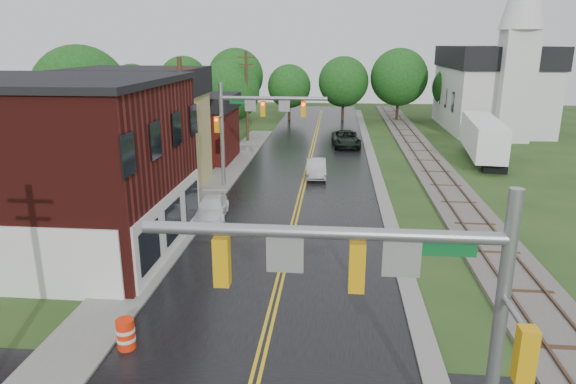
# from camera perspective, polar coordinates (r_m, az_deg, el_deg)

# --- Properties ---
(main_road) EXTENTS (10.00, 90.00, 0.02)m
(main_road) POSITION_cam_1_polar(r_m,az_deg,el_deg) (38.79, 1.93, 1.64)
(main_road) COLOR black
(main_road) RESTS_ON ground
(curb_right) EXTENTS (0.80, 70.00, 0.12)m
(curb_right) POSITION_cam_1_polar(r_m,az_deg,el_deg) (43.70, 9.44, 3.10)
(curb_right) COLOR gray
(curb_right) RESTS_ON ground
(sidewalk_left) EXTENTS (2.40, 50.00, 0.12)m
(sidewalk_left) POSITION_cam_1_polar(r_m,az_deg,el_deg) (34.95, -8.79, -0.19)
(sidewalk_left) COLOR gray
(sidewalk_left) RESTS_ON ground
(brick_building) EXTENTS (14.30, 10.30, 8.30)m
(brick_building) POSITION_cam_1_polar(r_m,az_deg,el_deg) (27.45, -27.21, 2.60)
(brick_building) COLOR #46120F
(brick_building) RESTS_ON ground
(yellow_house) EXTENTS (8.00, 7.00, 6.40)m
(yellow_house) POSITION_cam_1_polar(r_m,az_deg,el_deg) (36.59, -15.97, 5.27)
(yellow_house) COLOR tan
(yellow_house) RESTS_ON ground
(darkred_building) EXTENTS (7.00, 6.00, 4.40)m
(darkred_building) POSITION_cam_1_polar(r_m,az_deg,el_deg) (44.84, -10.57, 6.25)
(darkred_building) COLOR #3F0F0C
(darkred_building) RESTS_ON ground
(church) EXTENTS (10.40, 18.40, 20.00)m
(church) POSITION_cam_1_polar(r_m,az_deg,el_deg) (63.85, 22.02, 11.57)
(church) COLOR silver
(church) RESTS_ON ground
(railroad) EXTENTS (3.20, 80.00, 0.30)m
(railroad) POSITION_cam_1_polar(r_m,az_deg,el_deg) (44.24, 15.40, 3.04)
(railroad) COLOR #59544C
(railroad) RESTS_ON ground
(traffic_signal_near) EXTENTS (7.34, 0.30, 7.20)m
(traffic_signal_near) POSITION_cam_1_polar(r_m,az_deg,el_deg) (10.70, 11.66, -10.89)
(traffic_signal_near) COLOR gray
(traffic_signal_near) RESTS_ON ground
(traffic_signal_far) EXTENTS (7.34, 0.43, 7.20)m
(traffic_signal_far) POSITION_cam_1_polar(r_m,az_deg,el_deg) (35.27, -3.99, 8.38)
(traffic_signal_far) COLOR gray
(traffic_signal_far) RESTS_ON ground
(utility_pole_b) EXTENTS (1.80, 0.28, 9.00)m
(utility_pole_b) POSITION_cam_1_polar(r_m,az_deg,el_deg) (31.24, -11.56, 6.60)
(utility_pole_b) COLOR #382616
(utility_pole_b) RESTS_ON ground
(utility_pole_c) EXTENTS (1.80, 0.28, 9.00)m
(utility_pole_c) POSITION_cam_1_polar(r_m,az_deg,el_deg) (52.50, -4.61, 10.68)
(utility_pole_c) COLOR #382616
(utility_pole_c) RESTS_ON ground
(tree_left_b) EXTENTS (7.60, 7.60, 9.69)m
(tree_left_b) POSITION_cam_1_polar(r_m,az_deg,el_deg) (44.38, -21.86, 9.86)
(tree_left_b) COLOR black
(tree_left_b) RESTS_ON ground
(tree_left_c) EXTENTS (6.00, 6.00, 7.65)m
(tree_left_c) POSITION_cam_1_polar(r_m,az_deg,el_deg) (50.30, -13.47, 9.81)
(tree_left_c) COLOR black
(tree_left_c) RESTS_ON ground
(tree_left_e) EXTENTS (6.40, 6.40, 8.16)m
(tree_left_e) POSITION_cam_1_polar(r_m,az_deg,el_deg) (54.73, -6.41, 10.96)
(tree_left_e) COLOR black
(tree_left_e) RESTS_ON ground
(suv_dark) EXTENTS (2.96, 5.66, 1.52)m
(suv_dark) POSITION_cam_1_polar(r_m,az_deg,el_deg) (50.55, 6.46, 5.88)
(suv_dark) COLOR black
(suv_dark) RESTS_ON ground
(sedan_silver) EXTENTS (1.67, 4.19, 1.36)m
(sedan_silver) POSITION_cam_1_polar(r_m,az_deg,el_deg) (38.76, 3.14, 2.65)
(sedan_silver) COLOR #ADACB1
(sedan_silver) RESTS_ON ground
(pickup_white) EXTENTS (2.20, 4.45, 1.24)m
(pickup_white) POSITION_cam_1_polar(r_m,az_deg,el_deg) (29.84, -8.51, -1.81)
(pickup_white) COLOR white
(pickup_white) RESTS_ON ground
(semi_trailer) EXTENTS (3.63, 11.21, 3.55)m
(semi_trailer) POSITION_cam_1_polar(r_m,az_deg,el_deg) (46.81, 20.85, 5.80)
(semi_trailer) COLOR black
(semi_trailer) RESTS_ON ground
(construction_barrel) EXTENTS (0.69, 0.69, 1.07)m
(construction_barrel) POSITION_cam_1_polar(r_m,az_deg,el_deg) (18.37, -17.58, -14.84)
(construction_barrel) COLOR red
(construction_barrel) RESTS_ON ground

